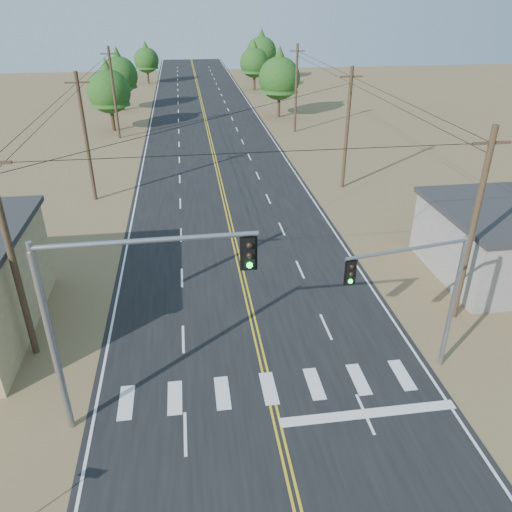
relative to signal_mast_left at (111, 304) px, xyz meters
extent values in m
cube|color=black|center=(5.79, 22.95, -5.49)|extent=(15.00, 200.00, 0.02)
cylinder|color=#4C3826|center=(-4.71, 4.95, -0.50)|extent=(0.30, 0.30, 10.00)
cylinder|color=#4C3826|center=(-4.71, 24.95, -0.50)|extent=(0.30, 0.30, 10.00)
cube|color=#4C3826|center=(-4.71, 24.95, 3.70)|extent=(1.80, 0.12, 0.12)
cylinder|color=#4C3826|center=(-4.71, 44.95, -0.50)|extent=(0.30, 0.30, 10.00)
cube|color=#4C3826|center=(-4.71, 44.95, 3.70)|extent=(1.80, 0.12, 0.12)
cylinder|color=#4C3826|center=(16.29, 4.95, -0.50)|extent=(0.30, 0.30, 10.00)
cube|color=#4C3826|center=(16.29, 4.95, 3.70)|extent=(1.80, 0.12, 0.12)
cylinder|color=#4C3826|center=(16.29, 24.95, -0.50)|extent=(0.30, 0.30, 10.00)
cube|color=#4C3826|center=(16.29, 24.95, 3.70)|extent=(1.80, 0.12, 0.12)
cylinder|color=#4C3826|center=(16.29, 44.95, -0.50)|extent=(0.30, 0.30, 10.00)
cube|color=#4C3826|center=(16.29, 44.95, 3.70)|extent=(1.80, 0.12, 0.12)
cylinder|color=gray|center=(-2.21, -0.02, -1.65)|extent=(0.26, 0.26, 7.71)
cylinder|color=gray|center=(-2.21, -0.02, 2.21)|extent=(0.20, 0.20, 0.66)
cylinder|color=gray|center=(1.49, 0.02, 2.32)|extent=(7.40, 0.26, 0.18)
cube|color=black|center=(4.86, 0.06, 1.60)|extent=(0.39, 0.33, 1.21)
sphere|color=black|center=(4.85, -0.14, 1.99)|extent=(0.22, 0.22, 0.22)
sphere|color=black|center=(4.85, -0.14, 1.60)|extent=(0.22, 0.22, 0.22)
sphere|color=#0CE533|center=(4.85, -0.14, 1.22)|extent=(0.22, 0.22, 0.22)
cylinder|color=gray|center=(13.79, 1.42, -2.38)|extent=(0.21, 0.21, 6.24)
cylinder|color=gray|center=(13.79, 1.42, 0.73)|extent=(0.16, 0.16, 0.53)
cylinder|color=gray|center=(11.15, 0.97, 0.82)|extent=(5.31, 1.05, 0.14)
cube|color=black|center=(8.77, 0.56, 0.24)|extent=(0.35, 0.32, 0.98)
sphere|color=black|center=(8.75, 0.40, 0.56)|extent=(0.18, 0.18, 0.18)
sphere|color=black|center=(8.75, 0.40, 0.24)|extent=(0.18, 0.18, 0.18)
sphere|color=#0CE533|center=(8.75, 0.40, -0.07)|extent=(0.18, 0.18, 0.18)
cylinder|color=#3F2D1E|center=(-5.72, 48.56, -3.98)|extent=(0.47, 0.47, 3.05)
cone|color=#1D4C15|center=(-5.72, 48.56, 0.26)|extent=(4.75, 4.75, 5.43)
sphere|color=#1D4C15|center=(-5.72, 48.56, -0.84)|extent=(5.09, 5.09, 5.09)
cylinder|color=#3F2D1E|center=(-5.75, 60.92, -3.94)|extent=(0.48, 0.48, 3.12)
cone|color=#1D4C15|center=(-5.75, 60.92, 0.39)|extent=(4.85, 4.85, 5.54)
sphere|color=#1D4C15|center=(-5.75, 60.92, -0.74)|extent=(5.20, 5.20, 5.20)
cylinder|color=#3F2D1E|center=(-3.21, 84.86, -4.15)|extent=(0.39, 0.39, 2.70)
cone|color=#1D4C15|center=(-3.21, 84.86, -0.41)|extent=(4.20, 4.20, 4.80)
sphere|color=#1D4C15|center=(-3.21, 84.86, -1.38)|extent=(4.50, 4.50, 4.50)
cylinder|color=#3F2D1E|center=(15.81, 53.19, -3.85)|extent=(0.42, 0.42, 3.30)
cone|color=#1D4C15|center=(15.81, 53.19, 0.73)|extent=(5.13, 5.13, 5.87)
sphere|color=#1D4C15|center=(15.81, 53.19, -0.46)|extent=(5.50, 5.50, 5.50)
cylinder|color=#3F2D1E|center=(15.49, 75.03, -4.03)|extent=(0.46, 0.46, 2.95)
cone|color=#1D4C15|center=(15.49, 75.03, 0.06)|extent=(4.58, 4.58, 5.24)
sphere|color=#1D4C15|center=(15.49, 75.03, -1.00)|extent=(4.91, 4.91, 4.91)
cylinder|color=#3F2D1E|center=(18.34, 85.42, -3.81)|extent=(0.43, 0.43, 3.38)
cone|color=#1D4C15|center=(18.34, 85.42, 0.89)|extent=(5.26, 5.26, 6.01)
sphere|color=#1D4C15|center=(18.34, 85.42, -0.33)|extent=(5.64, 5.64, 5.64)
camera|label=1|loc=(2.95, -15.08, 9.52)|focal=35.00mm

